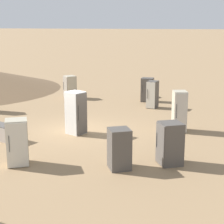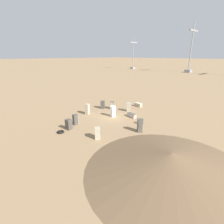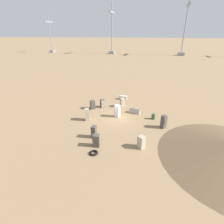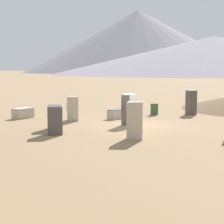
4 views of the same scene
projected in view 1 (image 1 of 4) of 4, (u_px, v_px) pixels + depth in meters
name	position (u px, v px, depth m)	size (l,w,h in m)	color
ground_plane	(80.00, 131.00, 17.42)	(1000.00, 1000.00, 0.00)	#937551
discarded_fridge_0	(179.00, 111.00, 17.30)	(0.96, 0.87, 1.88)	#B2A88E
discarded_fridge_2	(170.00, 144.00, 13.15)	(1.08, 1.08, 1.52)	#4C4742
discarded_fridge_4	(70.00, 87.00, 25.25)	(1.00, 1.01, 1.51)	#B2A88E
discarded_fridge_5	(147.00, 90.00, 24.15)	(0.85, 0.87, 1.53)	#4C4742
discarded_fridge_6	(2.00, 132.00, 16.14)	(0.95, 1.87, 0.66)	#A89E93
discarded_fridge_7	(119.00, 149.00, 12.76)	(1.03, 1.02, 1.41)	#4C4742
discarded_fridge_8	(76.00, 113.00, 16.86)	(0.84, 0.92, 1.94)	white
discarded_fridge_9	(17.00, 142.00, 13.08)	(1.03, 1.03, 1.64)	#B2A88E
discarded_fridge_10	(152.00, 94.00, 22.23)	(0.74, 0.57, 1.62)	#4C4742
scrap_tire	(151.00, 96.00, 25.66)	(0.99, 0.99, 0.24)	black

